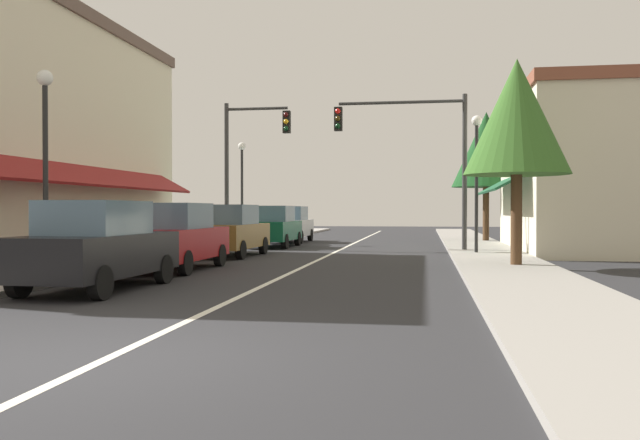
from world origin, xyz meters
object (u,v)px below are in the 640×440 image
Objects in this scene: street_lamp_left_near at (45,138)px; tree_right_near at (517,118)px; traffic_signal_left_corner at (246,153)px; parked_car_far_left at (273,227)px; street_lamp_right_mid at (477,162)px; parked_car_second_left at (175,237)px; parked_car_nearest_left at (97,246)px; parked_car_distant_left at (290,224)px; street_lamp_left_far at (242,175)px; traffic_signal_mast_arm at (419,145)px; parked_car_third_left at (230,231)px; tree_right_far at (486,150)px.

street_lamp_left_near is 0.84× the size of tree_right_near.
traffic_signal_left_corner is at bearing 140.44° from tree_right_near.
street_lamp_right_mid is (8.18, -4.11, 2.39)m from parked_car_far_left.
parked_car_second_left is at bearing -90.43° from parked_car_far_left.
street_lamp_right_mid is (8.15, 11.31, 2.39)m from parked_car_nearest_left.
parked_car_far_left is at bearing 133.95° from tree_right_near.
parked_car_second_left is 0.86× the size of street_lamp_left_near.
parked_car_nearest_left is 0.85× the size of street_lamp_right_mid.
parked_car_distant_left is 3.59m from street_lamp_left_far.
parked_car_far_left is at bearing -49.40° from street_lamp_left_far.
parked_car_second_left is 13.78m from street_lamp_left_far.
traffic_signal_mast_arm is at bearing -31.09° from street_lamp_left_far.
street_lamp_left_far is at bearing 147.53° from street_lamp_right_mid.
traffic_signal_left_corner is at bearing 94.67° from parked_car_nearest_left.
parked_car_distant_left is (-0.02, 10.16, 0.00)m from parked_car_third_left.
parked_car_far_left is at bearing -87.31° from parked_car_distant_left.
traffic_signal_mast_arm reaches higher than street_lamp_left_near.
tree_right_far reaches higher than parked_car_second_left.
traffic_signal_mast_arm is 0.93× the size of tree_right_far.
tree_right_near is at bearing 11.71° from parked_car_second_left.
parked_car_second_left is 0.68× the size of traffic_signal_left_corner.
parked_car_nearest_left and parked_car_second_left have the same top height.
parked_car_nearest_left is at bearing -38.10° from street_lamp_left_near.
tree_right_far reaches higher than street_lamp_left_far.
parked_car_far_left is 0.86× the size of street_lamp_left_far.
tree_right_near is (8.82, 6.24, 3.19)m from parked_car_nearest_left.
traffic_signal_mast_arm is (6.38, 3.18, 3.13)m from parked_car_third_left.
parked_car_far_left is at bearing 89.55° from parked_car_second_left.
tree_right_far reaches higher than parked_car_distant_left.
parked_car_far_left is 0.72× the size of tree_right_near.
tree_right_near is 0.89× the size of tree_right_far.
traffic_signal_left_corner reaches higher than parked_car_nearest_left.
parked_car_second_left is 0.86× the size of street_lamp_left_far.
parked_car_far_left is 7.41m from traffic_signal_mast_arm.
street_lamp_right_mid reaches higher than street_lamp_left_far.
tree_right_near is (9.71, -8.03, 0.15)m from traffic_signal_left_corner.
parked_car_second_left is 1.00× the size of parked_car_far_left.
parked_car_second_left is 4.11m from street_lamp_left_near.
parked_car_third_left is at bearing -76.95° from street_lamp_left_far.
tree_right_far is at bearing 50.48° from parked_car_third_left.
parked_car_second_left is 9.68m from tree_right_near.
parked_car_third_left is 8.56m from street_lamp_left_near.
parked_car_far_left is at bearing 81.35° from street_lamp_left_near.
street_lamp_right_mid reaches higher than parked_car_distant_left.
traffic_signal_mast_arm is at bearing 53.43° from street_lamp_left_near.
tree_right_near is at bearing -56.23° from parked_car_distant_left.
street_lamp_left_far is (-1.20, 3.57, -0.71)m from traffic_signal_left_corner.
parked_car_distant_left is at bearing 91.74° from parked_car_nearest_left.
street_lamp_right_mid is at bearing 12.47° from parked_car_third_left.
street_lamp_right_mid is (8.38, -8.51, 2.39)m from parked_car_distant_left.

